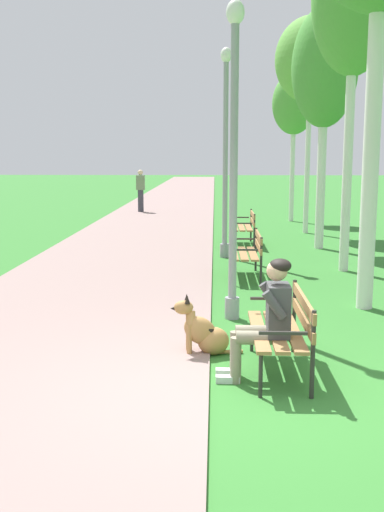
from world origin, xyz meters
The scene contains 14 objects.
ground_plane centered at (0.00, 0.00, 0.00)m, with size 120.00×120.00×0.00m, color #33752D.
paved_path centered at (-2.33, 24.00, 0.02)m, with size 3.89×60.00×0.04m, color gray.
park_bench_near centered at (0.39, 0.65, 0.51)m, with size 0.55×1.50×0.85m.
park_bench_mid centered at (0.28, 5.64, 0.51)m, with size 0.55×1.50×0.85m.
park_bench_far centered at (0.42, 9.73, 0.51)m, with size 0.55×1.50×0.85m.
person_seated_on_near_bench centered at (0.19, 0.43, 0.68)m, with size 0.74×0.49×1.25m.
dog_shepherd centered at (-0.45, 1.20, 0.26)m, with size 0.83×0.32×0.71m.
lamp_post_near centered at (-0.09, 2.78, 2.19)m, with size 0.24×0.24×4.22m.
lamp_post_mid centered at (-0.12, 7.91, 2.31)m, with size 0.24×0.24×4.47m.
birch_tree_third centered at (2.18, 6.41, 4.99)m, with size 1.56×1.33×6.44m.
birch_tree_fourth centered at (2.18, 9.30, 4.18)m, with size 1.53×1.56×5.62m.
birch_tree_fifth centered at (2.28, 12.23, 4.81)m, with size 1.96×2.06×6.00m.
birch_tree_sixth centered at (2.24, 15.36, 3.84)m, with size 1.44×1.24×4.89m.
pedestrian_distant centered at (-3.20, 18.18, 0.84)m, with size 0.32×0.22×1.65m.
Camera 1 is at (-0.34, -5.57, 2.27)m, focal length 43.30 mm.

